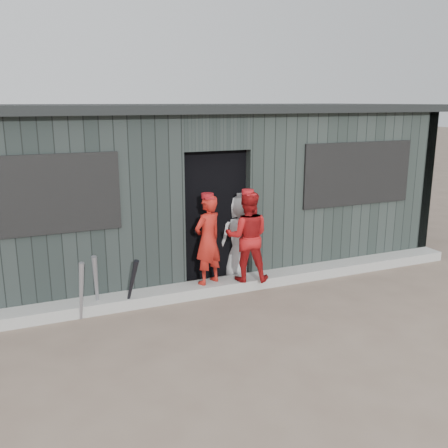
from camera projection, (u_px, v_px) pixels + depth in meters
name	position (u px, v px, depth m)	size (l,w,h in m)	color
ground	(287.00, 345.00, 5.60)	(80.00, 80.00, 0.00)	brown
curb	(223.00, 286.00, 7.21)	(8.00, 0.36, 0.15)	#959691
bat_left	(81.00, 291.00, 6.14)	(0.07, 0.07, 0.78)	gray
bat_mid	(96.00, 284.00, 6.38)	(0.07, 0.07, 0.81)	gray
bat_right	(132.00, 285.00, 6.45)	(0.07, 0.07, 0.75)	black
player_red_left	(208.00, 240.00, 6.97)	(0.46, 0.30, 1.27)	#A61C14
player_red_right	(247.00, 236.00, 7.09)	(0.63, 0.49, 1.30)	maroon
player_grey_back	(237.00, 237.00, 7.58)	(0.65, 0.42, 1.33)	#A7A7A7
dugout	(184.00, 185.00, 8.42)	(8.30, 3.30, 2.62)	black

